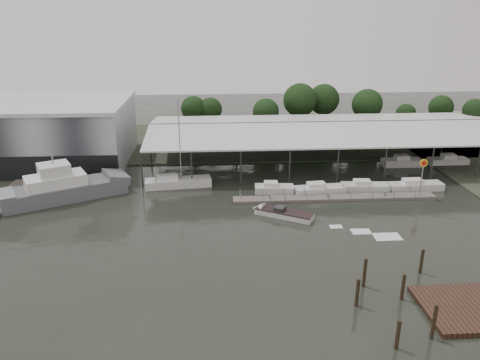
{
  "coord_description": "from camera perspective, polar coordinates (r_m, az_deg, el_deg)",
  "views": [
    {
      "loc": [
        -1.92,
        -48.83,
        24.22
      ],
      "look_at": [
        2.05,
        11.77,
        2.5
      ],
      "focal_mm": 35.0,
      "sensor_mm": 36.0,
      "label": 1
    }
  ],
  "objects": [
    {
      "name": "grey_trawler",
      "position": [
        68.65,
        -20.55,
        -0.88
      ],
      "size": [
        17.24,
        11.88,
        8.84
      ],
      "rotation": [
        0.0,
        0.0,
        0.47
      ],
      "color": "#575C60",
      "rests_on": "ground"
    },
    {
      "name": "shell_fuel_sign",
      "position": [
        68.61,
        21.38,
        1.08
      ],
      "size": [
        1.1,
        0.18,
        5.55
      ],
      "color": "gray",
      "rests_on": "ground"
    },
    {
      "name": "speedboat_underway",
      "position": [
        59.47,
        4.8,
        -4.01
      ],
      "size": [
        17.22,
        10.72,
        2.0
      ],
      "rotation": [
        0.0,
        0.0,
        2.61
      ],
      "color": "silver",
      "rests_on": "ground"
    },
    {
      "name": "trawler_dock",
      "position": [
        72.87,
        -26.17,
        -1.63
      ],
      "size": [
        3.0,
        18.0,
        0.5
      ],
      "color": "#645E58",
      "rests_on": "ground"
    },
    {
      "name": "moored_cruiser_1",
      "position": [
        67.26,
        9.62,
        -1.16
      ],
      "size": [
        7.35,
        2.89,
        1.7
      ],
      "rotation": [
        0.0,
        0.0,
        0.1
      ],
      "color": "silver",
      "rests_on": "ground"
    },
    {
      "name": "storage_warehouse",
      "position": [
        85.11,
        -21.59,
        5.44
      ],
      "size": [
        24.5,
        20.5,
        10.5
      ],
      "color": "#A7ACB1",
      "rests_on": "ground"
    },
    {
      "name": "horizon_tree_line",
      "position": [
        101.33,
        10.2,
        8.98
      ],
      "size": [
        64.51,
        11.99,
        10.52
      ],
      "color": "black",
      "rests_on": "ground"
    },
    {
      "name": "white_sailboat",
      "position": [
        69.64,
        -7.68,
        -0.28
      ],
      "size": [
        9.88,
        3.72,
        13.22
      ],
      "rotation": [
        0.0,
        0.0,
        0.12
      ],
      "color": "silver",
      "rests_on": "ground"
    },
    {
      "name": "land_strip_far",
      "position": [
        93.99,
        -2.46,
        4.79
      ],
      "size": [
        140.0,
        30.0,
        0.3
      ],
      "color": "#3E4433",
      "rests_on": "ground"
    },
    {
      "name": "floating_dock",
      "position": [
        65.75,
        11.44,
        -2.15
      ],
      "size": [
        28.0,
        2.0,
        1.4
      ],
      "color": "#645E58",
      "rests_on": "ground"
    },
    {
      "name": "ground",
      "position": [
        54.54,
        -1.35,
        -6.69
      ],
      "size": [
        200.0,
        200.0,
        0.0
      ],
      "primitive_type": "plane",
      "color": "black",
      "rests_on": "ground"
    },
    {
      "name": "covered_boat_shed",
      "position": [
        81.16,
        9.9,
        6.51
      ],
      "size": [
        58.24,
        24.0,
        6.96
      ],
      "color": "silver",
      "rests_on": "ground"
    },
    {
      "name": "mooring_pilings",
      "position": [
        43.94,
        18.44,
        -13.25
      ],
      "size": [
        8.27,
        10.98,
        3.69
      ],
      "color": "#2E2117",
      "rests_on": "ground"
    },
    {
      "name": "moored_cruiser_3",
      "position": [
        72.36,
        20.55,
        -0.67
      ],
      "size": [
        7.96,
        2.62,
        1.7
      ],
      "rotation": [
        0.0,
        0.0,
        0.05
      ],
      "color": "silver",
      "rests_on": "ground"
    },
    {
      "name": "moored_cruiser_0",
      "position": [
        66.84,
        4.14,
        -1.06
      ],
      "size": [
        5.67,
        2.63,
        1.7
      ],
      "rotation": [
        0.0,
        0.0,
        -0.08
      ],
      "color": "silver",
      "rests_on": "ground"
    },
    {
      "name": "moored_cruiser_2",
      "position": [
        69.73,
        14.95,
        -0.8
      ],
      "size": [
        6.84,
        2.7,
        1.7
      ],
      "rotation": [
        0.0,
        0.0,
        -0.08
      ],
      "color": "silver",
      "rests_on": "ground"
    }
  ]
}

